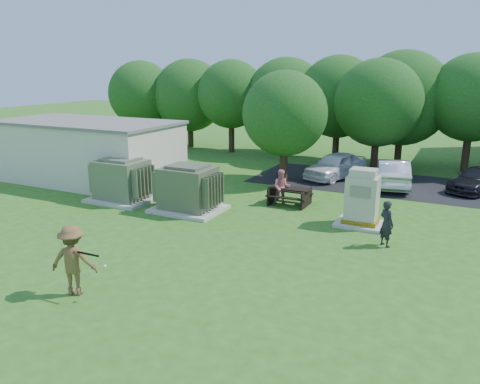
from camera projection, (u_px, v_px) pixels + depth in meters
The scene contains 16 objects.
ground at pixel (188, 256), 15.76m from camera, with size 120.00×120.00×0.00m, color #2D6619.
service_building at pixel (87, 152), 26.11m from camera, with size 10.00×5.00×3.20m, color beige.
service_building_roof at pixel (85, 122), 25.68m from camera, with size 10.20×5.20×0.15m, color slate.
parking_strip at pixel (440, 189), 24.47m from camera, with size 20.00×6.00×0.01m, color #232326.
transformer_left at pixel (122, 181), 22.19m from camera, with size 3.00×2.40×2.07m.
transformer_right at pixel (188, 189), 20.61m from camera, with size 3.00×2.40×2.07m.
generator_cabinet at pixel (362, 201), 18.63m from camera, with size 1.91×1.56×2.33m.
picnic_table at pixel (290, 194), 21.65m from camera, with size 1.88×1.41×0.80m.
batter at pixel (73, 260), 12.93m from camera, with size 1.30×0.75×2.01m, color brown.
person_by_generator at pixel (386, 224), 16.48m from camera, with size 0.61×0.40×1.68m, color black.
person_at_picnic at pixel (282, 187), 21.56m from camera, with size 0.80×0.63×1.66m, color #E57981.
car_white at pixel (336, 165), 26.77m from camera, with size 1.77×4.40×1.50m, color white.
car_silver_a at pixel (393, 173), 24.89m from camera, with size 1.57×4.51×1.49m, color silver.
car_dark at pixel (478, 179), 24.04m from camera, with size 1.71×4.21×1.22m, color black.
batting_equipment at pixel (86, 255), 12.58m from camera, with size 1.13×0.28×0.40m.
tree_row at pixel (364, 100), 29.99m from camera, with size 41.30×13.30×7.30m.
Camera 1 is at (8.07, -12.38, 6.14)m, focal length 35.00 mm.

